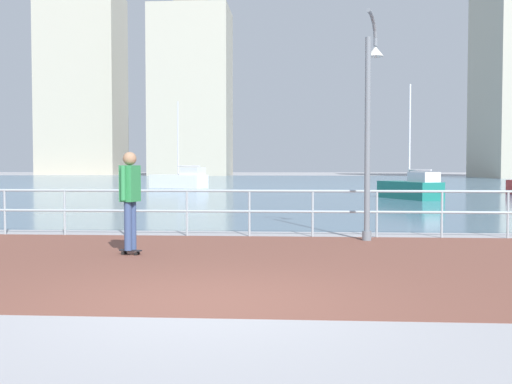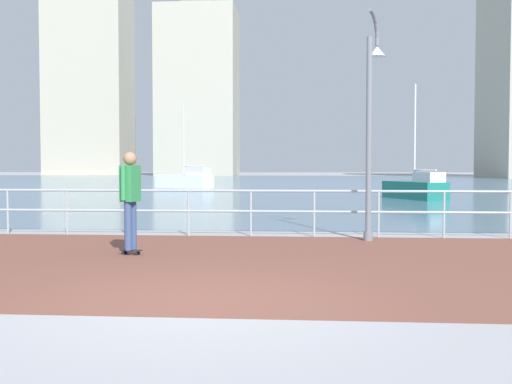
# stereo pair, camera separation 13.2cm
# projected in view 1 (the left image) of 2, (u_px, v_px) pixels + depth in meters

# --- Properties ---
(ground) EXTENTS (220.00, 220.00, 0.00)m
(ground) POSITION_uv_depth(u_px,v_px,m) (283.00, 187.00, 46.82)
(ground) COLOR #9E9EA3
(brick_paving) EXTENTS (28.00, 7.36, 0.01)m
(brick_paving) POSITION_uv_depth(u_px,v_px,m) (232.00, 262.00, 9.95)
(brick_paving) COLOR brown
(brick_paving) RESTS_ON ground
(harbor_water) EXTENTS (180.00, 88.00, 0.00)m
(harbor_water) POSITION_uv_depth(u_px,v_px,m) (286.00, 183.00, 58.48)
(harbor_water) COLOR slate
(harbor_water) RESTS_ON ground
(waterfront_railing) EXTENTS (25.25, 0.06, 1.04)m
(waterfront_railing) POSITION_uv_depth(u_px,v_px,m) (249.00, 204.00, 13.59)
(waterfront_railing) COLOR #9EADB7
(waterfront_railing) RESTS_ON ground
(lamppost) EXTENTS (0.49, 0.78, 4.82)m
(lamppost) POSITION_uv_depth(u_px,v_px,m) (370.00, 114.00, 12.90)
(lamppost) COLOR slate
(lamppost) RESTS_ON ground
(skateboarder) EXTENTS (0.41, 0.55, 1.81)m
(skateboarder) POSITION_uv_depth(u_px,v_px,m) (130.00, 193.00, 10.72)
(skateboarder) COLOR black
(skateboarder) RESTS_ON ground
(sailboat_blue) EXTENTS (4.50, 3.29, 6.17)m
(sailboat_blue) POSITION_uv_depth(u_px,v_px,m) (180.00, 180.00, 43.81)
(sailboat_blue) COLOR white
(sailboat_blue) RESTS_ON ground
(sailboat_teal) EXTENTS (2.64, 4.03, 5.44)m
(sailboat_teal) POSITION_uv_depth(u_px,v_px,m) (411.00, 188.00, 29.01)
(sailboat_teal) COLOR #197266
(sailboat_teal) RESTS_ON ground
(tower_beige) EXTENTS (12.94, 10.11, 29.73)m
(tower_beige) POSITION_uv_depth(u_px,v_px,m) (191.00, 92.00, 102.46)
(tower_beige) COLOR #B2AD99
(tower_beige) RESTS_ON ground
(tower_concrete) EXTENTS (14.38, 10.52, 35.04)m
(tower_concrete) POSITION_uv_depth(u_px,v_px,m) (82.00, 84.00, 113.13)
(tower_concrete) COLOR #B2AD99
(tower_concrete) RESTS_ON ground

